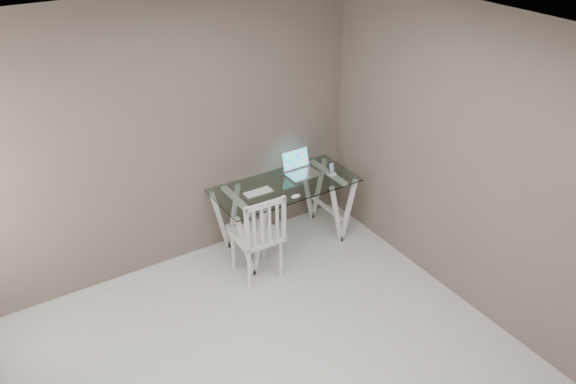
% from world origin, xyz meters
% --- Properties ---
extents(room, '(4.50, 4.52, 2.71)m').
position_xyz_m(room, '(-0.06, 0.02, 1.72)').
color(room, beige).
rests_on(room, ground).
extents(desk, '(1.50, 0.70, 0.75)m').
position_xyz_m(desk, '(1.04, 1.85, 0.38)').
color(desk, silver).
rests_on(desk, ground).
extents(chair, '(0.44, 0.44, 0.95)m').
position_xyz_m(chair, '(0.53, 1.49, 0.52)').
color(chair, silver).
rests_on(chair, ground).
extents(laptop, '(0.34, 0.30, 0.23)m').
position_xyz_m(laptop, '(1.31, 1.99, 0.80)').
color(laptop, silver).
rests_on(laptop, desk).
extents(keyboard, '(0.31, 0.13, 0.01)m').
position_xyz_m(keyboard, '(0.72, 1.85, 0.75)').
color(keyboard, silver).
rests_on(keyboard, desk).
extents(mouse, '(0.10, 0.06, 0.03)m').
position_xyz_m(mouse, '(0.99, 1.57, 0.76)').
color(mouse, silver).
rests_on(mouse, desk).
extents(phone_dock, '(0.07, 0.07, 0.14)m').
position_xyz_m(phone_dock, '(1.58, 1.78, 0.78)').
color(phone_dock, white).
rests_on(phone_dock, desk).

